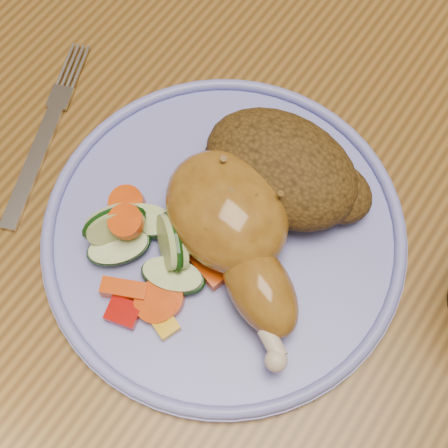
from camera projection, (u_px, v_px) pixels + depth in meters
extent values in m
plane|color=#53381C|center=(298.00, 358.00, 1.23)|extent=(4.00, 4.00, 0.00)
cube|color=brown|center=(387.00, 198.00, 0.56)|extent=(0.90, 1.40, 0.04)
cylinder|color=#4C2D16|center=(333.00, 127.00, 1.21)|extent=(0.04, 0.04, 0.41)
cylinder|color=#4C2D16|center=(420.00, 8.00, 1.32)|extent=(0.04, 0.04, 0.41)
cylinder|color=#7980DE|center=(224.00, 234.00, 0.52)|extent=(0.30, 0.30, 0.01)
torus|color=#7980DE|center=(224.00, 229.00, 0.51)|extent=(0.30, 0.30, 0.01)
ellipsoid|color=#9B6920|center=(227.00, 211.00, 0.49)|extent=(0.14, 0.12, 0.06)
ellipsoid|color=#9B6920|center=(260.00, 287.00, 0.47)|extent=(0.10, 0.08, 0.04)
sphere|color=beige|center=(276.00, 361.00, 0.45)|extent=(0.02, 0.02, 0.02)
ellipsoid|color=#4F3613|center=(281.00, 168.00, 0.51)|extent=(0.14, 0.10, 0.06)
ellipsoid|color=#4F3613|center=(333.00, 191.00, 0.51)|extent=(0.07, 0.05, 0.04)
ellipsoid|color=#4F3613|center=(235.00, 160.00, 0.53)|extent=(0.06, 0.05, 0.03)
cube|color=#A50A05|center=(123.00, 312.00, 0.48)|extent=(0.03, 0.03, 0.01)
cube|color=#E5A507|center=(165.00, 324.00, 0.48)|extent=(0.02, 0.02, 0.01)
cylinder|color=#F04A08|center=(163.00, 298.00, 0.49)|extent=(0.03, 0.04, 0.02)
cylinder|color=#F04A08|center=(127.00, 203.00, 0.52)|extent=(0.03, 0.03, 0.02)
cylinder|color=#F04A08|center=(126.00, 221.00, 0.48)|extent=(0.03, 0.03, 0.02)
cube|color=#F04A08|center=(207.00, 270.00, 0.50)|extent=(0.03, 0.02, 0.01)
cube|color=#F04A08|center=(124.00, 290.00, 0.49)|extent=(0.04, 0.03, 0.01)
cylinder|color=#F04A08|center=(157.00, 302.00, 0.49)|extent=(0.03, 0.04, 0.02)
cylinder|color=#BED58A|center=(173.00, 276.00, 0.49)|extent=(0.06, 0.06, 0.02)
cylinder|color=#BED58A|center=(172.00, 241.00, 0.49)|extent=(0.06, 0.05, 0.05)
cylinder|color=#BED58A|center=(119.00, 247.00, 0.50)|extent=(0.07, 0.07, 0.03)
cylinder|color=#BED58A|center=(146.00, 221.00, 0.51)|extent=(0.06, 0.06, 0.02)
cylinder|color=#BED58A|center=(114.00, 224.00, 0.49)|extent=(0.06, 0.06, 0.05)
cube|color=silver|center=(34.00, 162.00, 0.55)|extent=(0.06, 0.13, 0.00)
cube|color=silver|center=(60.00, 97.00, 0.58)|extent=(0.05, 0.08, 0.00)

